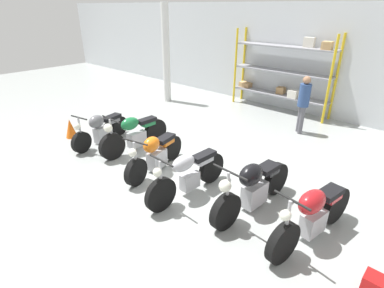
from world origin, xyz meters
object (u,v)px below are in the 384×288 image
Objects in this scene: motorcycle_red at (313,215)px; traffic_cone at (70,128)px; motorcycle_grey at (101,129)px; motorcycle_green at (134,134)px; shelving_rack at (284,71)px; motorcycle_silver at (188,174)px; person_browsing at (304,100)px; motorcycle_orange at (155,154)px; motorcycle_black at (253,187)px.

traffic_cone is (-6.81, -0.59, -0.22)m from motorcycle_red.
motorcycle_green reaches higher than motorcycle_grey.
motorcycle_silver is (1.24, -6.17, -0.94)m from shelving_rack.
person_browsing is at bearing 148.34° from motorcycle_green.
person_browsing is at bearing -143.99° from motorcycle_red.
motorcycle_silver is 1.23× the size of person_browsing.
motorcycle_orange is at bearing 31.25° from person_browsing.
motorcycle_grey is at bearing -71.96° from motorcycle_green.
shelving_rack reaches higher than motorcycle_green.
motorcycle_silver is 2.36m from motorcycle_red.
person_browsing reaches higher than motorcycle_grey.
person_browsing is 3.08× the size of traffic_cone.
motorcycle_black is 1.13m from motorcycle_red.
motorcycle_grey is 0.88× the size of motorcycle_black.
motorcycle_black is at bearing 62.32° from person_browsing.
shelving_rack is 1.74× the size of motorcycle_green.
motorcycle_green is 4.75m from motorcycle_red.
motorcycle_green is at bearing 95.26° from motorcycle_grey.
motorcycle_silver is 4.50m from traffic_cone.
shelving_rack is 6.83m from motorcycle_red.
traffic_cone is at bearing -95.59° from motorcycle_orange.
motorcycle_orange is 4.69m from person_browsing.
motorcycle_red reaches higher than motorcycle_orange.
motorcycle_silver is 0.94× the size of motorcycle_black.
shelving_rack is 6.36m from motorcycle_silver.
motorcycle_red is at bearing 81.00° from motorcycle_orange.
motorcycle_black reaches higher than motorcycle_silver.
person_browsing is at bearing 149.87° from motorcycle_orange.
motorcycle_green reaches higher than traffic_cone.
motorcycle_green is 4.90m from person_browsing.
motorcycle_silver is at bearing 46.47° from person_browsing.
motorcycle_black is (3.62, -0.08, 0.02)m from motorcycle_green.
motorcycle_silver is 0.97× the size of motorcycle_red.
motorcycle_green is at bearing 19.30° from traffic_cone.
motorcycle_orange is 0.95× the size of motorcycle_silver.
motorcycle_black is (1.20, 0.46, 0.00)m from motorcycle_silver.
motorcycle_grey is at bearing -91.39° from motorcycle_silver.
motorcycle_grey is 0.90× the size of motorcycle_red.
motorcycle_grey reaches higher than traffic_cone.
person_browsing is at bearing 128.41° from motorcycle_grey.
shelving_rack is 2.15m from person_browsing.
shelving_rack is 6.54× the size of traffic_cone.
person_browsing reaches higher than motorcycle_silver.
traffic_cone is (-1.00, -0.40, -0.14)m from motorcycle_grey.
person_browsing is 6.77m from traffic_cone.
motorcycle_orange is 3.58× the size of traffic_cone.
traffic_cone is (-4.70, -4.82, -0.72)m from person_browsing.
traffic_cone is at bearing -80.05° from motorcycle_grey.
motorcycle_silver reaches higher than motorcycle_grey.
person_browsing is (-2.12, 4.23, 0.51)m from motorcycle_red.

